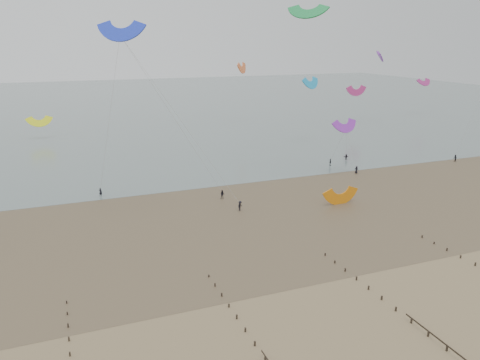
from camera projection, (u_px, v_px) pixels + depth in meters
name	position (u px, v px, depth m)	size (l,w,h in m)	color
ground	(348.00, 302.00, 56.89)	(500.00, 500.00, 0.00)	brown
sea_and_shore	(223.00, 213.00, 86.17)	(500.00, 665.00, 0.03)	#475654
kitesurfer_lead	(101.00, 192.00, 94.97)	(0.65, 0.43, 1.78)	black
kitesurfers	(302.00, 177.00, 105.50)	(119.03, 26.61, 1.89)	black
grounded_kite	(340.00, 204.00, 90.76)	(6.59, 3.45, 5.02)	orange
kites_airborne	(154.00, 69.00, 127.65)	(231.90, 116.56, 44.50)	#188B40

